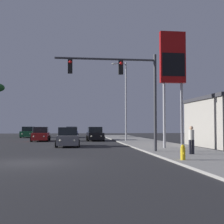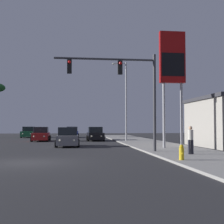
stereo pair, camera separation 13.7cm
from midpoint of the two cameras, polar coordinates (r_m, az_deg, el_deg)
ground_plane at (r=15.97m, az=-14.99°, el=-8.95°), size 120.00×120.00×0.00m
sidewalk_right at (r=26.77m, az=9.03°, el=-6.25°), size 5.00×60.00×0.12m
car_black at (r=37.67m, az=-2.98°, el=-4.13°), size 2.04×4.33×1.68m
car_blue at (r=48.82m, az=-7.21°, el=-3.75°), size 2.04×4.33×1.68m
car_grey at (r=27.61m, az=-7.98°, el=-4.68°), size 2.04×4.32×1.68m
car_red at (r=37.72m, az=-12.74°, el=-4.07°), size 2.04×4.33×1.68m
car_green at (r=49.87m, az=-14.90°, el=-3.66°), size 2.04×4.34×1.68m
traffic_light_mast at (r=20.82m, az=2.86°, el=5.45°), size 6.77×0.36×6.50m
street_lamp at (r=35.80m, az=2.49°, el=2.77°), size 1.74×0.24×9.00m
gas_station_sign at (r=24.87m, az=11.13°, el=8.66°), size 2.00×0.42×9.00m
fire_hydrant at (r=15.92m, az=12.85°, el=-7.23°), size 0.24×0.34×0.76m
pedestrian_on_sidewalk at (r=19.25m, az=14.38°, el=-4.76°), size 0.34×0.32×1.67m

